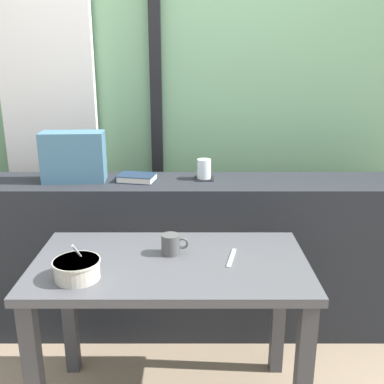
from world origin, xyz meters
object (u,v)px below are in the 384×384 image
(coaster_square, at_px, (205,179))
(juice_glass, at_px, (205,170))
(ceramic_mug, at_px, (172,244))
(soup_bowl, at_px, (78,269))
(breakfast_table, at_px, (172,288))
(closed_book, at_px, (137,178))
(throw_pillow, at_px, (74,157))
(fork_utensil, at_px, (232,258))

(coaster_square, distance_m, juice_glass, 0.05)
(juice_glass, relative_size, ceramic_mug, 0.91)
(ceramic_mug, bearing_deg, soup_bowl, -147.61)
(breakfast_table, distance_m, juice_glass, 0.77)
(coaster_square, height_order, closed_book, closed_book)
(soup_bowl, bearing_deg, breakfast_table, 23.68)
(throw_pillow, height_order, ceramic_mug, throw_pillow)
(closed_book, distance_m, throw_pillow, 0.34)
(breakfast_table, relative_size, juice_glass, 10.72)
(coaster_square, xyz_separation_m, ceramic_mug, (-0.15, -0.61, -0.11))
(breakfast_table, bearing_deg, fork_utensil, 4.60)
(coaster_square, height_order, ceramic_mug, coaster_square)
(juice_glass, relative_size, throw_pillow, 0.32)
(breakfast_table, height_order, throw_pillow, throw_pillow)
(coaster_square, bearing_deg, closed_book, -174.20)
(juice_glass, xyz_separation_m, fork_utensil, (0.10, -0.66, -0.20))
(throw_pillow, relative_size, ceramic_mug, 2.83)
(throw_pillow, distance_m, ceramic_mug, 0.81)
(juice_glass, xyz_separation_m, ceramic_mug, (-0.15, -0.61, -0.16))
(juice_glass, xyz_separation_m, closed_book, (-0.36, -0.04, -0.03))
(coaster_square, xyz_separation_m, throw_pillow, (-0.68, -0.04, 0.13))
(coaster_square, distance_m, fork_utensil, 0.68)
(throw_pillow, bearing_deg, breakfast_table, -50.45)
(breakfast_table, relative_size, throw_pillow, 3.45)
(throw_pillow, xyz_separation_m, ceramic_mug, (0.53, -0.57, -0.24))
(closed_book, xyz_separation_m, ceramic_mug, (0.21, -0.57, -0.13))
(throw_pillow, bearing_deg, closed_book, 0.09)
(juice_glass, bearing_deg, fork_utensil, -81.59)
(soup_bowl, bearing_deg, closed_book, 80.52)
(throw_pillow, relative_size, soup_bowl, 1.83)
(breakfast_table, bearing_deg, closed_book, 107.82)
(breakfast_table, height_order, ceramic_mug, ceramic_mug)
(coaster_square, distance_m, closed_book, 0.36)
(closed_book, bearing_deg, soup_bowl, -99.48)
(coaster_square, distance_m, ceramic_mug, 0.64)
(juice_glass, xyz_separation_m, throw_pillow, (-0.68, -0.04, 0.08))
(throw_pillow, distance_m, soup_bowl, 0.85)
(breakfast_table, height_order, fork_utensil, fork_utensil)
(coaster_square, height_order, soup_bowl, coaster_square)
(coaster_square, bearing_deg, ceramic_mug, -103.85)
(ceramic_mug, bearing_deg, breakfast_table, -90.46)
(fork_utensil, relative_size, ceramic_mug, 1.50)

